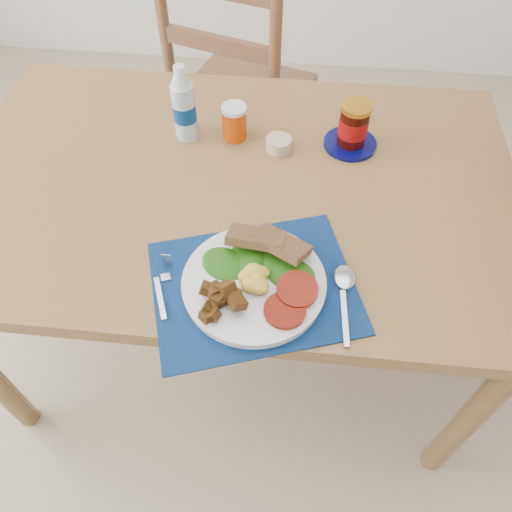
{
  "coord_description": "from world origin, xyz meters",
  "views": [
    {
      "loc": [
        0.15,
        -0.69,
        1.6
      ],
      "look_at": [
        0.09,
        -0.07,
        0.8
      ],
      "focal_mm": 35.0,
      "sensor_mm": 36.0,
      "label": 1
    }
  ],
  "objects": [
    {
      "name": "juice_glass",
      "position": [
        -0.02,
        0.36,
        0.79
      ],
      "size": [
        0.06,
        0.06,
        0.09
      ],
      "primitive_type": "cylinder",
      "color": "#BB3A05",
      "rests_on": "table"
    },
    {
      "name": "ramekin",
      "position": [
        0.1,
        0.33,
        0.77
      ],
      "size": [
        0.07,
        0.07,
        0.03
      ],
      "primitive_type": "cylinder",
      "color": "tan",
      "rests_on": "table"
    },
    {
      "name": "table",
      "position": [
        0.0,
        0.2,
        0.67
      ],
      "size": [
        1.4,
        0.9,
        0.75
      ],
      "color": "brown",
      "rests_on": "ground"
    },
    {
      "name": "chair_far",
      "position": [
        -0.09,
        0.91,
        0.61
      ],
      "size": [
        0.56,
        0.54,
        1.21
      ],
      "rotation": [
        0.0,
        0.0,
        2.84
      ],
      "color": "#56331F",
      "rests_on": "ground"
    },
    {
      "name": "jam_on_saucer",
      "position": [
        0.29,
        0.36,
        0.8
      ],
      "size": [
        0.14,
        0.14,
        0.12
      ],
      "color": "#040649",
      "rests_on": "table"
    },
    {
      "name": "ground",
      "position": [
        0.0,
        0.0,
        0.0
      ],
      "size": [
        4.0,
        4.0,
        0.0
      ],
      "primitive_type": "plane",
      "color": "tan",
      "rests_on": "ground"
    },
    {
      "name": "fork",
      "position": [
        -0.1,
        -0.13,
        0.76
      ],
      "size": [
        0.05,
        0.15,
        0.0
      ],
      "rotation": [
        0.0,
        0.0,
        0.38
      ],
      "color": "#B2B5BA",
      "rests_on": "placemat"
    },
    {
      "name": "spoon",
      "position": [
        0.27,
        -0.1,
        0.76
      ],
      "size": [
        0.04,
        0.19,
        0.01
      ],
      "rotation": [
        0.0,
        0.0,
        0.06
      ],
      "color": "#B2B5BA",
      "rests_on": "placemat"
    },
    {
      "name": "breakfast_plate",
      "position": [
        0.08,
        -0.12,
        0.77
      ],
      "size": [
        0.29,
        0.29,
        0.07
      ],
      "rotation": [
        0.0,
        0.0,
        -0.25
      ],
      "color": "silver",
      "rests_on": "placemat"
    },
    {
      "name": "water_bottle",
      "position": [
        -0.14,
        0.35,
        0.84
      ],
      "size": [
        0.06,
        0.06,
        0.2
      ],
      "color": "#ADBFCC",
      "rests_on": "table"
    },
    {
      "name": "placemat",
      "position": [
        0.09,
        -0.11,
        0.75
      ],
      "size": [
        0.49,
        0.43,
        0.0
      ],
      "primitive_type": "cube",
      "rotation": [
        0.0,
        0.0,
        0.32
      ],
      "color": "black",
      "rests_on": "table"
    }
  ]
}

